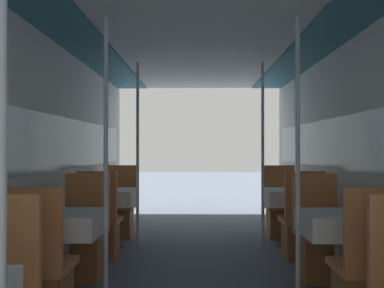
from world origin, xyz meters
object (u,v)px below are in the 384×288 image
at_px(chair_left_far_1, 83,247).
at_px(chair_left_near_2, 100,232).
at_px(dining_table_left_1, 64,226).
at_px(support_pole_left_1, 106,158).
at_px(dining_table_right_2, 290,199).
at_px(chair_left_near_1, 38,286).
at_px(dining_table_right_1, 340,227).
at_px(support_pole_left_2, 138,154).
at_px(support_pole_right_2, 263,154).
at_px(chair_right_far_1, 320,248).
at_px(support_pole_right_1, 298,158).
at_px(dining_table_left_2, 110,199).
at_px(chair_right_far_2, 281,216).
at_px(chair_right_near_2, 301,232).
at_px(chair_left_far_2, 119,216).
at_px(support_pole_left_0, 2,170).
at_px(chair_right_near_1, 368,287).

distance_m(chair_left_far_1, chair_left_near_2, 0.72).
height_order(dining_table_left_1, chair_left_far_1, chair_left_far_1).
bearing_deg(support_pole_left_1, dining_table_right_2, 44.27).
bearing_deg(chair_left_near_1, dining_table_right_1, 14.14).
height_order(support_pole_left_2, support_pole_right_2, same).
relative_size(dining_table_left_1, chair_right_far_1, 0.72).
distance_m(chair_left_near_1, dining_table_right_1, 2.32).
height_order(dining_table_right_1, support_pole_right_1, support_pole_right_1).
height_order(dining_table_left_2, dining_table_right_1, same).
xyz_separation_m(chair_left_near_2, chair_right_far_2, (2.23, 1.13, 0.00)).
bearing_deg(chair_right_far_1, support_pole_right_2, -75.25).
relative_size(support_pole_left_1, dining_table_right_1, 3.25).
xyz_separation_m(chair_left_near_2, chair_right_near_2, (2.23, 0.00, 0.00)).
relative_size(dining_table_right_2, support_pole_right_2, 0.31).
distance_m(dining_table_right_2, chair_right_near_2, 0.64).
bearing_deg(support_pole_right_2, chair_left_far_2, 163.47).
distance_m(dining_table_right_2, chair_right_far_2, 0.64).
bearing_deg(support_pole_left_2, chair_right_far_1, -34.14).
distance_m(dining_table_right_1, support_pole_right_2, 1.96).
distance_m(chair_left_near_1, chair_left_near_2, 1.85).
bearing_deg(chair_right_far_1, support_pole_left_0, 51.82).
bearing_deg(chair_right_far_2, dining_table_right_2, 90.00).
xyz_separation_m(chair_right_far_1, chair_right_far_2, (0.00, 1.85, 0.00)).
xyz_separation_m(support_pole_left_2, chair_right_near_2, (1.90, -0.56, -0.86)).
bearing_deg(chair_left_far_2, support_pole_right_1, 128.18).
height_order(support_pole_left_2, support_pole_right_1, same).
bearing_deg(chair_right_near_2, support_pole_left_2, 163.47).
relative_size(dining_table_left_1, chair_right_near_2, 0.72).
distance_m(support_pole_left_0, dining_table_left_2, 3.75).
distance_m(chair_left_far_1, dining_table_left_2, 1.32).
relative_size(chair_left_near_2, dining_table_right_1, 1.38).
distance_m(chair_right_near_2, chair_right_far_2, 1.13).
bearing_deg(dining_table_right_2, support_pole_left_2, 180.00).
relative_size(chair_left_far_1, dining_table_right_1, 1.38).
bearing_deg(dining_table_right_2, chair_left_far_2, 165.86).
bearing_deg(dining_table_right_2, support_pole_right_1, -100.37).
xyz_separation_m(support_pole_left_0, dining_table_right_2, (1.90, 3.70, -0.56)).
xyz_separation_m(dining_table_right_1, chair_right_near_1, (0.00, -0.56, -0.30)).
relative_size(dining_table_left_1, support_pole_left_2, 0.31).
distance_m(support_pole_left_1, chair_right_near_2, 2.45).
relative_size(chair_left_far_1, chair_right_near_1, 1.00).
relative_size(support_pole_left_0, support_pole_left_2, 1.00).
height_order(dining_table_left_1, chair_right_near_2, chair_right_near_2).
bearing_deg(support_pole_right_2, chair_left_near_1, -128.18).
bearing_deg(support_pole_left_2, chair_right_near_2, -16.53).
height_order(support_pole_right_1, support_pole_right_2, same).
height_order(dining_table_left_1, chair_right_near_1, chair_right_near_1).
height_order(chair_left_near_2, dining_table_right_1, chair_left_near_2).
relative_size(support_pole_left_2, dining_table_right_1, 3.25).
height_order(support_pole_left_0, dining_table_right_2, support_pole_left_0).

